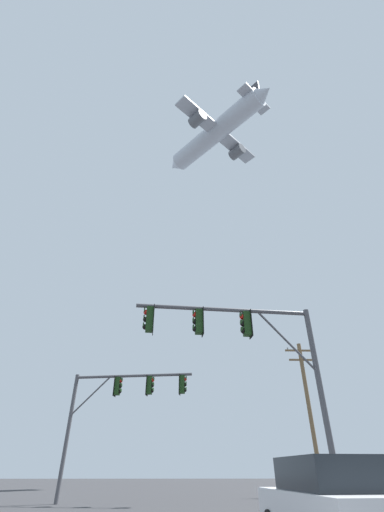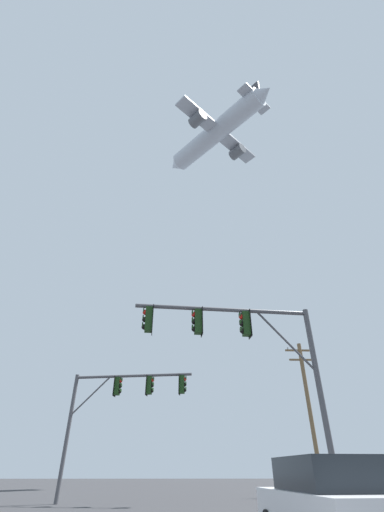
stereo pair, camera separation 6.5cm
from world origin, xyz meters
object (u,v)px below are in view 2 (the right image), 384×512
object	(u,v)px
signal_pole_far	(120,399)
airplane	(216,133)
parked_car	(333,503)
signal_pole_near	(245,346)
utility_pole	(309,407)

from	to	relation	value
signal_pole_far	airplane	size ratio (longest dim) A/B	0.34
airplane	parked_car	size ratio (longest dim) A/B	4.58
signal_pole_near	signal_pole_far	xyz separation A→B (m)	(-5.57, 7.60, -0.56)
signal_pole_near	airplane	bearing A→B (deg)	83.69
signal_pole_near	airplane	distance (m)	54.63
signal_pole_near	utility_pole	distance (m)	14.88
signal_pole_far	airplane	bearing A→B (deg)	66.92
signal_pole_near	utility_pole	bearing A→B (deg)	63.72
signal_pole_far	utility_pole	distance (m)	13.46
signal_pole_near	signal_pole_far	size ratio (longest dim) A/B	1.03
utility_pole	airplane	xyz separation A→B (m)	(-3.51, 14.56, 46.98)
airplane	parked_car	xyz separation A→B (m)	(-2.44, -32.20, -51.24)
signal_pole_near	parked_car	world-z (taller)	signal_pole_near
signal_pole_near	parked_car	size ratio (longest dim) A/B	1.58
signal_pole_near	airplane	world-z (taller)	airplane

